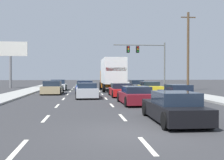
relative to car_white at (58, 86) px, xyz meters
The scene contains 19 objects.
ground_plane 5.09m from the car_white, ahead, with size 140.00×140.00×0.00m, color #333335.
sidewalk_right 14.41m from the car_white, 23.30° to the right, with size 2.54×80.00×0.14m, color #9E9E99.
sidewalk_left 6.56m from the car_white, 119.45° to the right, with size 2.54×80.00×0.14m, color #9E9E99.
lane_markings 5.60m from the car_white, 26.12° to the right, with size 6.94×62.00×0.01m.
car_white is the anchor object (origin of this frame).
car_tan 6.83m from the car_white, 89.21° to the right, with size 1.96×4.05×1.32m.
car_green 3.23m from the car_white, 11.98° to the left, with size 1.86×4.55×1.25m.
car_blue 6.54m from the car_white, 59.92° to the right, with size 1.94×4.68×1.31m.
car_silver 12.22m from the car_white, 73.54° to the right, with size 1.92×4.06×1.25m.
box_truck 7.09m from the car_white, 20.40° to the right, with size 2.62×8.46×3.77m.
car_red 12.21m from the car_white, 57.93° to the right, with size 1.94×4.32×1.18m.
car_maroon 18.19m from the car_white, 68.71° to the right, with size 1.99×4.43×1.18m.
car_black 24.78m from the car_white, 73.76° to the right, with size 1.85×4.53×1.24m.
car_gray 9.88m from the car_white, ahead, with size 1.86×4.12×1.26m.
car_yellow 11.89m from the car_white, 32.62° to the right, with size 2.01×4.60×1.22m.
car_navy 17.78m from the car_white, 54.86° to the right, with size 1.91×4.54×1.20m.
traffic_signal_mast 13.74m from the car_white, 24.05° to the left, with size 7.71×0.69×6.69m.
utility_pole_mid 16.41m from the car_white, ahead, with size 1.80×0.28×9.42m.
roadside_billboard 10.79m from the car_white, 138.62° to the left, with size 4.80×0.36×6.72m.
Camera 1 is at (-1.67, -9.12, 1.92)m, focal length 44.53 mm.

